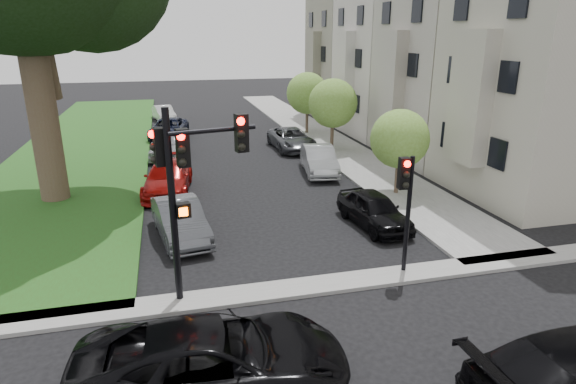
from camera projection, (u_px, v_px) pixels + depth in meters
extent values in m
plane|color=black|center=(336.00, 326.00, 12.21)|extent=(140.00, 140.00, 0.00)
cube|color=#2A4E1A|center=(88.00, 144.00, 32.19)|extent=(8.00, 44.00, 0.12)
cube|color=gray|center=(313.00, 132.00, 35.86)|extent=(3.50, 44.00, 0.12)
cube|color=gray|center=(313.00, 286.00, 14.03)|extent=(60.00, 1.00, 0.12)
cube|color=#AFAA99|center=(549.00, 84.00, 20.92)|extent=(7.00, 7.40, 10.00)
cube|color=#AFAA99|center=(470.00, 98.00, 20.18)|extent=(0.70, 2.20, 5.50)
cube|color=black|center=(479.00, 73.00, 19.94)|extent=(0.08, 3.60, 6.00)
cube|color=gray|center=(453.00, 71.00, 27.83)|extent=(7.00, 7.40, 10.00)
cube|color=gray|center=(391.00, 82.00, 27.09)|extent=(0.70, 2.20, 5.50)
cube|color=black|center=(397.00, 63.00, 26.84)|extent=(0.08, 3.60, 6.00)
cube|color=silver|center=(394.00, 64.00, 34.73)|extent=(7.00, 7.40, 10.00)
cube|color=silver|center=(344.00, 72.00, 33.99)|extent=(0.70, 2.20, 5.50)
cube|color=black|center=(349.00, 57.00, 33.75)|extent=(0.08, 3.60, 6.00)
cube|color=slate|center=(356.00, 59.00, 41.64)|extent=(7.00, 7.40, 10.00)
cube|color=slate|center=(313.00, 65.00, 40.89)|extent=(0.70, 2.20, 5.50)
cube|color=black|center=(317.00, 53.00, 40.65)|extent=(0.08, 3.60, 6.00)
cylinder|color=brown|center=(41.00, 103.00, 20.08)|extent=(1.18, 1.18, 8.61)
cylinder|color=brown|center=(397.00, 175.00, 21.88)|extent=(0.19, 0.19, 1.88)
sphere|color=olive|center=(400.00, 139.00, 21.35)|extent=(2.63, 2.63, 2.63)
cylinder|color=brown|center=(332.00, 134.00, 30.11)|extent=(0.21, 0.21, 2.15)
sphere|color=olive|center=(333.00, 103.00, 29.50)|extent=(3.00, 3.00, 3.00)
cylinder|color=brown|center=(307.00, 120.00, 35.26)|extent=(0.21, 0.21, 2.13)
sphere|color=olive|center=(307.00, 93.00, 34.66)|extent=(2.98, 2.98, 2.98)
cylinder|color=black|center=(173.00, 211.00, 12.51)|extent=(0.22, 0.22, 5.37)
cylinder|color=black|center=(213.00, 130.00, 12.13)|extent=(2.25, 0.60, 0.12)
cube|color=black|center=(183.00, 148.00, 12.08)|extent=(0.36, 0.33, 0.98)
cube|color=black|center=(242.00, 133.00, 12.33)|extent=(0.36, 0.33, 0.98)
cube|color=black|center=(160.00, 147.00, 12.18)|extent=(0.33, 0.36, 0.98)
sphere|color=#FF0C05|center=(182.00, 136.00, 11.83)|extent=(0.21, 0.21, 0.21)
sphere|color=black|center=(184.00, 162.00, 12.04)|extent=(0.21, 0.21, 0.21)
cube|color=black|center=(183.00, 210.00, 12.57)|extent=(0.41, 0.33, 0.39)
cube|color=#FF5905|center=(183.00, 212.00, 12.44)|extent=(0.23, 0.03, 0.23)
cylinder|color=black|center=(408.00, 217.00, 14.35)|extent=(0.15, 0.15, 3.74)
cube|color=black|center=(404.00, 173.00, 13.86)|extent=(0.32, 0.28, 0.93)
sphere|color=#FF0C05|center=(407.00, 164.00, 13.62)|extent=(0.20, 0.20, 0.20)
imported|color=black|center=(213.00, 361.00, 9.73)|extent=(5.71, 2.88, 1.55)
imported|color=black|center=(374.00, 210.00, 18.38)|extent=(1.99, 4.07, 1.34)
imported|color=#999BA0|center=(319.00, 160.00, 25.41)|extent=(2.18, 4.57, 1.45)
imported|color=#3F4247|center=(291.00, 139.00, 30.69)|extent=(2.42, 4.93, 1.35)
imported|color=#3F4247|center=(180.00, 220.00, 17.27)|extent=(2.14, 4.42, 1.40)
imported|color=maroon|center=(168.00, 178.00, 22.31)|extent=(2.62, 5.13, 1.43)
imported|color=#999BA0|center=(168.00, 145.00, 28.71)|extent=(2.58, 4.66, 1.50)
imported|color=black|center=(169.00, 129.00, 33.97)|extent=(3.17, 5.31, 1.38)
imported|color=silver|center=(164.00, 114.00, 40.67)|extent=(2.06, 4.08, 1.28)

